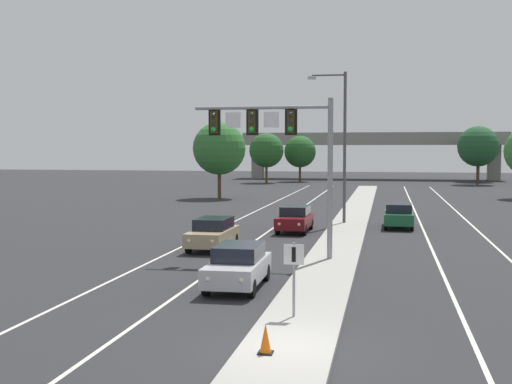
{
  "coord_description": "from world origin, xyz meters",
  "views": [
    {
      "loc": [
        2.4,
        -16.44,
        5.12
      ],
      "look_at": [
        -3.2,
        12.28,
        3.2
      ],
      "focal_mm": 47.11,
      "sensor_mm": 36.0,
      "label": 1
    }
  ],
  "objects": [
    {
      "name": "overpass_bridge",
      "position": [
        0.0,
        95.89,
        5.78
      ],
      "size": [
        42.4,
        6.4,
        7.65
      ],
      "color": "gray",
      "rests_on": "ground"
    },
    {
      "name": "street_lamp_median",
      "position": [
        -0.58,
        28.5,
        5.79
      ],
      "size": [
        2.58,
        0.28,
        10.0
      ],
      "color": "#4C4C51",
      "rests_on": "median_island"
    },
    {
      "name": "car_oncoming_tan",
      "position": [
        -6.2,
        16.24,
        0.82
      ],
      "size": [
        1.85,
        4.48,
        1.58
      ],
      "color": "tan",
      "rests_on": "ground"
    },
    {
      "name": "edge_stripe_right",
      "position": [
        8.0,
        25.0,
        0.0
      ],
      "size": [
        0.14,
        100.0,
        0.01
      ],
      "primitive_type": "cube",
      "color": "silver",
      "rests_on": "ground"
    },
    {
      "name": "ground_plane",
      "position": [
        0.0,
        0.0,
        0.0
      ],
      "size": [
        260.0,
        260.0,
        0.0
      ],
      "primitive_type": "plane",
      "color": "#28282B"
    },
    {
      "name": "car_receding_green",
      "position": [
        3.19,
        27.4,
        0.82
      ],
      "size": [
        1.85,
        4.48,
        1.58
      ],
      "color": "#195633",
      "rests_on": "ground"
    },
    {
      "name": "median_sign_post",
      "position": [
        -0.24,
        2.94,
        1.59
      ],
      "size": [
        0.6,
        0.1,
        2.2
      ],
      "color": "gray",
      "rests_on": "median_island"
    },
    {
      "name": "tree_far_right_b",
      "position": [
        16.04,
        89.8,
        5.35
      ],
      "size": [
        5.66,
        5.66,
        8.19
      ],
      "color": "#4C3823",
      "rests_on": "ground"
    },
    {
      "name": "car_oncoming_silver",
      "position": [
        -2.91,
        7.34,
        0.82
      ],
      "size": [
        1.87,
        4.49,
        1.58
      ],
      "color": "#B7B7BC",
      "rests_on": "ground"
    },
    {
      "name": "lane_stripe_receding_center",
      "position": [
        4.7,
        25.0,
        0.0
      ],
      "size": [
        0.14,
        100.0,
        0.01
      ],
      "primitive_type": "cube",
      "color": "silver",
      "rests_on": "ground"
    },
    {
      "name": "tree_far_left_b",
      "position": [
        -14.34,
        49.87,
        5.08
      ],
      "size": [
        5.38,
        5.38,
        7.78
      ],
      "color": "#4C3823",
      "rests_on": "ground"
    },
    {
      "name": "car_oncoming_darkred",
      "position": [
        -3.07,
        24.01,
        0.82
      ],
      "size": [
        1.88,
        4.49,
        1.58
      ],
      "color": "#5B0F14",
      "rests_on": "ground"
    },
    {
      "name": "tree_far_left_a",
      "position": [
        -10.65,
        85.62,
        4.58
      ],
      "size": [
        4.84,
        4.84,
        7.01
      ],
      "color": "#4C3823",
      "rests_on": "ground"
    },
    {
      "name": "lane_stripe_oncoming_center",
      "position": [
        -4.7,
        25.0,
        0.0
      ],
      "size": [
        0.14,
        100.0,
        0.01
      ],
      "primitive_type": "cube",
      "color": "silver",
      "rests_on": "ground"
    },
    {
      "name": "tree_far_right_a",
      "position": [
        14.9,
        81.66,
        5.36
      ],
      "size": [
        5.67,
        5.67,
        8.2
      ],
      "color": "#4C3823",
      "rests_on": "ground"
    },
    {
      "name": "median_island",
      "position": [
        0.0,
        18.0,
        0.07
      ],
      "size": [
        2.4,
        110.0,
        0.15
      ],
      "primitive_type": "cube",
      "color": "#9E9B93",
      "rests_on": "ground"
    },
    {
      "name": "tree_far_left_c",
      "position": [
        -15.0,
        80.75,
        4.8
      ],
      "size": [
        5.08,
        5.08,
        7.34
      ],
      "color": "#4C3823",
      "rests_on": "ground"
    },
    {
      "name": "traffic_cone_median_nose",
      "position": [
        -0.42,
        -0.75,
        0.51
      ],
      "size": [
        0.36,
        0.36,
        0.74
      ],
      "color": "black",
      "rests_on": "median_island"
    },
    {
      "name": "overhead_signal_mast",
      "position": [
        -2.28,
        13.63,
        5.46
      ],
      "size": [
        6.35,
        0.44,
        7.2
      ],
      "color": "gray",
      "rests_on": "median_island"
    },
    {
      "name": "edge_stripe_left",
      "position": [
        -8.0,
        25.0,
        0.0
      ],
      "size": [
        0.14,
        100.0,
        0.01
      ],
      "primitive_type": "cube",
      "color": "silver",
      "rests_on": "ground"
    }
  ]
}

